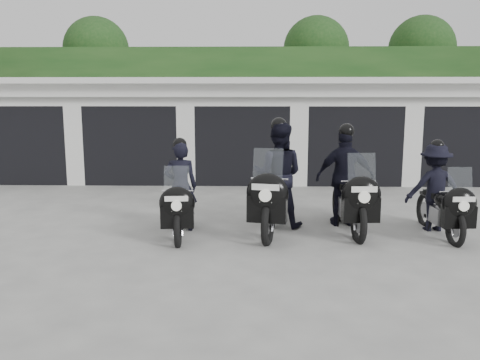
{
  "coord_description": "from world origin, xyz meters",
  "views": [
    {
      "loc": [
        0.28,
        -8.45,
        2.57
      ],
      "look_at": [
        0.06,
        0.34,
        1.05
      ],
      "focal_mm": 38.0,
      "sensor_mm": 36.0,
      "label": 1
    }
  ],
  "objects_px": {
    "police_bike_b": "(276,182)",
    "police_bike_d": "(438,192)",
    "police_bike_a": "(180,196)",
    "police_bike_c": "(347,183)"
  },
  "relations": [
    {
      "from": "police_bike_b",
      "to": "police_bike_d",
      "type": "xyz_separation_m",
      "value": [
        2.96,
        -0.17,
        -0.16
      ]
    },
    {
      "from": "police_bike_c",
      "to": "police_bike_b",
      "type": "bearing_deg",
      "value": -178.52
    },
    {
      "from": "police_bike_d",
      "to": "police_bike_b",
      "type": "bearing_deg",
      "value": 173.62
    },
    {
      "from": "police_bike_b",
      "to": "police_bike_c",
      "type": "bearing_deg",
      "value": 15.7
    },
    {
      "from": "police_bike_a",
      "to": "police_bike_b",
      "type": "xyz_separation_m",
      "value": [
        1.77,
        0.42,
        0.2
      ]
    },
    {
      "from": "police_bike_a",
      "to": "police_bike_c",
      "type": "height_order",
      "value": "police_bike_c"
    },
    {
      "from": "police_bike_b",
      "to": "police_bike_d",
      "type": "relative_size",
      "value": 1.21
    },
    {
      "from": "police_bike_c",
      "to": "police_bike_d",
      "type": "height_order",
      "value": "police_bike_c"
    },
    {
      "from": "police_bike_b",
      "to": "police_bike_d",
      "type": "bearing_deg",
      "value": 7.8
    },
    {
      "from": "police_bike_b",
      "to": "police_bike_c",
      "type": "xyz_separation_m",
      "value": [
        1.35,
        0.11,
        -0.05
      ]
    }
  ]
}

